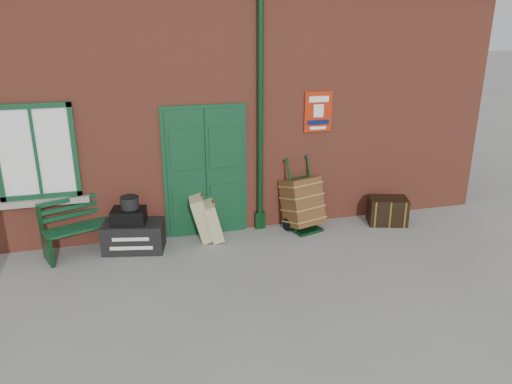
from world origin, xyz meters
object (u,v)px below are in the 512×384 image
object	(u,v)px
porter_trolley	(302,203)
bench	(91,222)
dark_trunk	(388,211)
houdini_trunk	(134,236)

from	to	relation	value
porter_trolley	bench	bearing A→B (deg)	161.63
bench	dark_trunk	xyz separation A→B (m)	(5.18, -0.28, -0.23)
bench	dark_trunk	distance (m)	5.20
porter_trolley	dark_trunk	bearing A→B (deg)	-23.70
bench	houdini_trunk	xyz separation A→B (m)	(0.65, -0.21, -0.23)
porter_trolley	houdini_trunk	bearing A→B (deg)	165.45
bench	porter_trolley	distance (m)	3.59
bench	dark_trunk	world-z (taller)	bench
bench	dark_trunk	bearing A→B (deg)	-24.00
porter_trolley	dark_trunk	world-z (taller)	porter_trolley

